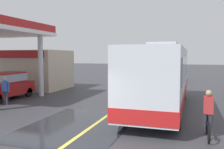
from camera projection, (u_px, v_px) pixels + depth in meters
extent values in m
plane|color=#38383D|center=(154.00, 83.00, 26.70)|extent=(120.00, 120.00, 0.00)
cube|color=#D8CC4C|center=(145.00, 89.00, 21.96)|extent=(0.16, 50.00, 0.01)
cube|color=#26282D|center=(78.00, 126.00, 10.38)|extent=(4.12, 5.75, 0.01)
cube|color=silver|center=(161.00, 75.00, 13.72)|extent=(2.50, 11.00, 2.90)
cube|color=red|center=(161.00, 94.00, 13.80)|extent=(2.54, 11.04, 0.56)
cube|color=#8C9EAD|center=(143.00, 70.00, 8.51)|extent=(2.30, 0.10, 1.40)
cube|color=#8C9EAD|center=(139.00, 66.00, 14.07)|extent=(0.06, 9.35, 1.10)
cube|color=#8C9EAD|center=(185.00, 67.00, 13.29)|extent=(0.06, 9.35, 1.10)
cube|color=white|center=(143.00, 50.00, 8.47)|extent=(1.75, 0.08, 0.32)
cube|color=#B2B2B7|center=(164.00, 46.00, 14.54)|extent=(1.60, 2.80, 0.36)
cylinder|color=black|center=(124.00, 113.00, 10.46)|extent=(0.30, 1.00, 1.00)
cylinder|color=black|center=(177.00, 117.00, 9.78)|extent=(0.30, 1.00, 1.00)
cylinder|color=black|center=(151.00, 91.00, 17.29)|extent=(0.30, 1.00, 1.00)
cylinder|color=black|center=(183.00, 92.00, 16.61)|extent=(0.30, 1.00, 1.00)
cylinder|color=silver|center=(41.00, 64.00, 17.86)|extent=(0.36, 0.36, 4.60)
cube|color=beige|center=(28.00, 69.00, 22.36)|extent=(7.00, 4.40, 3.40)
cube|color=#B21E1E|center=(10.00, 54.00, 20.14)|extent=(6.30, 0.10, 0.60)
cube|color=maroon|center=(5.00, 89.00, 16.45)|extent=(1.70, 4.20, 0.80)
cube|color=maroon|center=(7.00, 78.00, 16.58)|extent=(1.50, 2.31, 0.70)
cube|color=#8C9EAD|center=(7.00, 78.00, 16.58)|extent=(1.53, 2.35, 0.49)
cylinder|color=black|center=(11.00, 91.00, 18.13)|extent=(0.20, 0.64, 0.64)
cylinder|color=black|center=(29.00, 92.00, 17.67)|extent=(0.20, 0.64, 0.64)
cube|color=#A5A5AD|center=(137.00, 68.00, 31.16)|extent=(2.00, 6.00, 2.10)
cube|color=#8C9EAD|center=(137.00, 65.00, 31.13)|extent=(2.04, 5.10, 0.80)
cube|color=#2D2D33|center=(131.00, 77.00, 28.33)|extent=(1.90, 0.16, 0.36)
cylinder|color=black|center=(126.00, 77.00, 29.61)|extent=(0.22, 0.76, 0.76)
cylinder|color=black|center=(140.00, 77.00, 29.07)|extent=(0.22, 0.76, 0.76)
cylinder|color=black|center=(133.00, 75.00, 33.40)|extent=(0.22, 0.76, 0.76)
cylinder|color=black|center=(146.00, 75.00, 32.86)|extent=(0.22, 0.76, 0.76)
torus|color=black|center=(209.00, 133.00, 8.27)|extent=(0.06, 0.72, 0.72)
torus|color=black|center=(207.00, 124.00, 9.31)|extent=(0.06, 0.72, 0.72)
cube|color=black|center=(208.00, 124.00, 8.78)|extent=(0.06, 1.10, 0.08)
cube|color=#BF3333|center=(208.00, 105.00, 8.82)|extent=(0.34, 0.24, 0.64)
sphere|color=tan|center=(209.00, 93.00, 8.74)|extent=(0.22, 0.22, 0.22)
cylinder|color=#2D2D38|center=(205.00, 119.00, 8.84)|extent=(0.12, 0.12, 0.55)
cylinder|color=#2D2D38|center=(211.00, 119.00, 8.78)|extent=(0.12, 0.12, 0.55)
cylinder|color=#33333F|center=(5.00, 98.00, 14.77)|extent=(0.14, 0.14, 0.82)
cylinder|color=#33333F|center=(7.00, 98.00, 14.72)|extent=(0.14, 0.14, 0.82)
cube|color=#3359B2|center=(5.00, 86.00, 14.69)|extent=(0.36, 0.22, 0.60)
sphere|color=tan|center=(5.00, 79.00, 14.66)|extent=(0.22, 0.22, 0.22)
cylinder|color=#3359B2|center=(2.00, 87.00, 14.77)|extent=(0.09, 0.09, 0.58)
cylinder|color=#3359B2|center=(9.00, 87.00, 14.63)|extent=(0.09, 0.09, 0.58)
cube|color=olive|center=(172.00, 75.00, 28.68)|extent=(1.70, 4.20, 0.80)
cube|color=olive|center=(172.00, 68.00, 28.81)|extent=(1.50, 2.31, 0.70)
cube|color=#8C9EAD|center=(172.00, 68.00, 28.81)|extent=(1.53, 2.35, 0.49)
cylinder|color=black|center=(164.00, 79.00, 27.52)|extent=(0.20, 0.64, 0.64)
cylinder|color=black|center=(178.00, 80.00, 27.06)|extent=(0.20, 0.64, 0.64)
cylinder|color=black|center=(167.00, 77.00, 30.37)|extent=(0.20, 0.64, 0.64)
cylinder|color=black|center=(179.00, 77.00, 29.90)|extent=(0.20, 0.64, 0.64)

